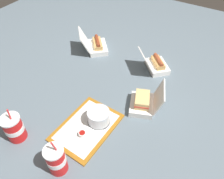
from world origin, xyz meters
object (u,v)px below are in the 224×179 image
clamshell_hotdog_center (156,65)px  ketchup_cup (82,134)px  cake_container (99,117)px  clamshell_hotdog_corner (96,45)px  soda_cup_right (14,128)px  clamshell_sandwich_right (144,102)px  food_tray (87,127)px  plastic_fork (70,135)px  soda_cup_back (56,160)px

clamshell_hotdog_center → ketchup_cup: bearing=171.9°
cake_container → clamshell_hotdog_center: size_ratio=0.48×
clamshell_hotdog_corner → clamshell_hotdog_center: 0.50m
soda_cup_right → clamshell_hotdog_center: bearing=-23.7°
clamshell_hotdog_corner → soda_cup_right: size_ratio=1.31×
clamshell_sandwich_right → clamshell_hotdog_center: bearing=12.3°
clamshell_sandwich_right → clamshell_hotdog_center: (0.37, 0.08, -0.00)m
clamshell_hotdog_corner → clamshell_sandwich_right: bearing=-121.2°
food_tray → plastic_fork: plastic_fork is taller
ketchup_cup → soda_cup_right: soda_cup_right is taller
clamshell_hotdog_center → soda_cup_back: (-0.93, 0.09, 0.05)m
ketchup_cup → food_tray: bearing=13.8°
food_tray → clamshell_hotdog_center: size_ratio=1.46×
food_tray → soda_cup_back: 0.27m
cake_container → ketchup_cup: size_ratio=3.14×
food_tray → clamshell_hotdog_corner: size_ratio=1.34×
clamshell_sandwich_right → soda_cup_back: soda_cup_back is taller
clamshell_hotdog_corner → soda_cup_back: soda_cup_back is taller
food_tray → cake_container: 0.09m
plastic_fork → soda_cup_right: bearing=91.8°
cake_container → clamshell_hotdog_corner: 0.72m
plastic_fork → clamshell_hotdog_center: size_ratio=0.42×
food_tray → plastic_fork: bearing=153.7°
ketchup_cup → clamshell_sandwich_right: (0.36, -0.18, 0.02)m
ketchup_cup → plastic_fork: bearing=119.6°
plastic_fork → clamshell_sandwich_right: clamshell_sandwich_right is taller
soda_cup_right → soda_cup_back: soda_cup_back is taller
soda_cup_right → clamshell_sandwich_right: bearing=-41.9°
food_tray → clamshell_hotdog_corner: bearing=30.4°
ketchup_cup → clamshell_hotdog_corner: clamshell_hotdog_corner is taller
clamshell_hotdog_center → cake_container: bearing=172.4°
plastic_fork → soda_cup_right: 0.28m
clamshell_hotdog_corner → plastic_fork: bearing=-155.6°
cake_container → plastic_fork: size_ratio=1.14×
cake_container → clamshell_hotdog_center: 0.61m
cake_container → soda_cup_back: size_ratio=0.55×
food_tray → soda_cup_right: bearing=130.1°
cake_container → clamshell_hotdog_corner: bearing=35.6°
clamshell_hotdog_corner → clamshell_hotdog_center: clamshell_hotdog_corner is taller
clamshell_hotdog_corner → soda_cup_back: 0.99m
cake_container → clamshell_hotdog_center: (0.61, -0.08, -0.01)m
cake_container → clamshell_hotdog_corner: size_ratio=0.44×
soda_cup_back → cake_container: bearing=-2.2°
plastic_fork → soda_cup_right: size_ratio=0.51×
cake_container → clamshell_sandwich_right: 0.28m
food_tray → cake_container: (0.06, -0.04, 0.05)m
plastic_fork → soda_cup_back: (-0.17, -0.07, 0.07)m
plastic_fork → clamshell_hotdog_corner: bearing=-5.5°
plastic_fork → soda_cup_back: 0.19m
clamshell_sandwich_right → plastic_fork: bearing=147.9°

